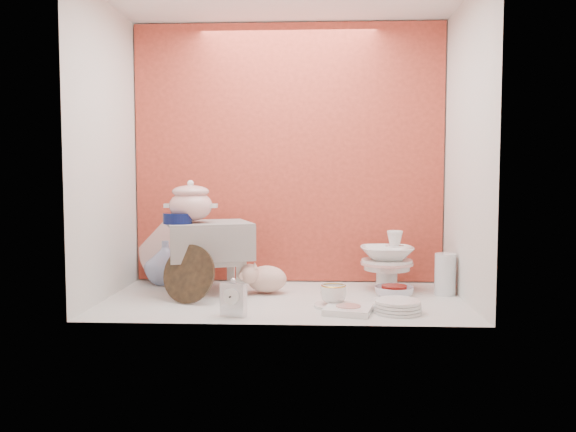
% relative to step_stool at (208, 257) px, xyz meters
% --- Properties ---
extents(ground, '(1.80, 1.80, 0.00)m').
position_rel_step_stool_xyz_m(ground, '(0.41, -0.16, -0.19)').
color(ground, silver).
rests_on(ground, ground).
extents(niche_shell, '(1.86, 1.03, 1.53)m').
position_rel_step_stool_xyz_m(niche_shell, '(0.41, 0.02, 0.74)').
color(niche_shell, '#C94432').
rests_on(niche_shell, ground).
extents(step_stool, '(0.53, 0.50, 0.38)m').
position_rel_step_stool_xyz_m(step_stool, '(0.00, 0.00, 0.00)').
color(step_stool, silver).
rests_on(step_stool, ground).
extents(soup_tureen, '(0.28, 0.28, 0.22)m').
position_rel_step_stool_xyz_m(soup_tureen, '(-0.08, -0.05, 0.30)').
color(soup_tureen, white).
rests_on(soup_tureen, step_stool).
extents(cobalt_bowl, '(0.20, 0.20, 0.06)m').
position_rel_step_stool_xyz_m(cobalt_bowl, '(-0.14, -0.11, 0.22)').
color(cobalt_bowl, '#081143').
rests_on(cobalt_bowl, step_stool).
extents(floral_platter, '(0.42, 0.20, 0.40)m').
position_rel_step_stool_xyz_m(floral_platter, '(-0.27, 0.28, 0.01)').
color(floral_platter, white).
rests_on(floral_platter, ground).
extents(blue_white_vase, '(0.28, 0.28, 0.25)m').
position_rel_step_stool_xyz_m(blue_white_vase, '(-0.29, 0.21, -0.06)').
color(blue_white_vase, white).
rests_on(blue_white_vase, ground).
extents(lacquer_tray, '(0.31, 0.20, 0.28)m').
position_rel_step_stool_xyz_m(lacquer_tray, '(-0.05, -0.26, -0.05)').
color(lacquer_tray, black).
rests_on(lacquer_tray, ground).
extents(mantel_clock, '(0.12, 0.08, 0.17)m').
position_rel_step_stool_xyz_m(mantel_clock, '(0.21, -0.53, -0.10)').
color(mantel_clock, silver).
rests_on(mantel_clock, ground).
extents(plush_pig, '(0.29, 0.21, 0.16)m').
position_rel_step_stool_xyz_m(plush_pig, '(0.32, -0.03, -0.11)').
color(plush_pig, '#DAAD99').
rests_on(plush_pig, ground).
extents(teacup_saucer, '(0.24, 0.24, 0.01)m').
position_rel_step_stool_xyz_m(teacup_saucer, '(0.66, -0.32, -0.18)').
color(teacup_saucer, white).
rests_on(teacup_saucer, ground).
extents(gold_rim_teacup, '(0.15, 0.15, 0.10)m').
position_rel_step_stool_xyz_m(gold_rim_teacup, '(0.66, -0.32, -0.13)').
color(gold_rim_teacup, white).
rests_on(gold_rim_teacup, teacup_saucer).
extents(lattice_dish, '(0.25, 0.25, 0.03)m').
position_rel_step_stool_xyz_m(lattice_dish, '(0.72, -0.43, -0.17)').
color(lattice_dish, white).
rests_on(lattice_dish, ground).
extents(dinner_plate_stack, '(0.26, 0.26, 0.06)m').
position_rel_step_stool_xyz_m(dinner_plate_stack, '(0.95, -0.42, -0.16)').
color(dinner_plate_stack, white).
rests_on(dinner_plate_stack, ground).
extents(crystal_bowl, '(0.25, 0.25, 0.06)m').
position_rel_step_stool_xyz_m(crystal_bowl, '(0.97, -0.12, -0.16)').
color(crystal_bowl, silver).
rests_on(crystal_bowl, ground).
extents(clear_glass_vase, '(0.12, 0.12, 0.22)m').
position_rel_step_stool_xyz_m(clear_glass_vase, '(1.25, -0.02, -0.08)').
color(clear_glass_vase, silver).
rests_on(clear_glass_vase, ground).
extents(porcelain_tower, '(0.32, 0.32, 0.33)m').
position_rel_step_stool_xyz_m(porcelain_tower, '(0.96, 0.08, -0.02)').
color(porcelain_tower, white).
rests_on(porcelain_tower, ground).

